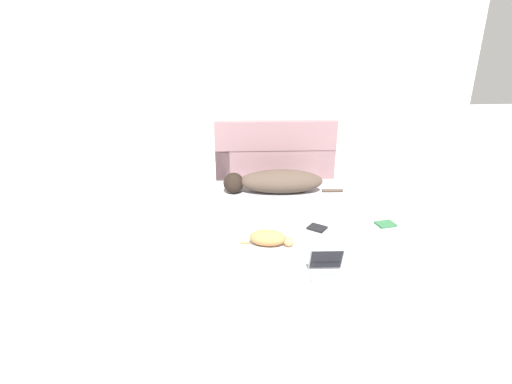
# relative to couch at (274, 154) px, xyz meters

# --- Properties ---
(wall_back) EXTENTS (7.85, 0.06, 2.77)m
(wall_back) POSITION_rel_couch_xyz_m (-0.70, 0.56, 1.10)
(wall_back) COLOR silver
(wall_back) RESTS_ON ground_plane
(couch) EXTENTS (1.72, 0.84, 0.84)m
(couch) POSITION_rel_couch_xyz_m (0.00, 0.00, 0.00)
(couch) COLOR gray
(couch) RESTS_ON ground_plane
(dog) EXTENTS (1.58, 0.44, 0.31)m
(dog) POSITION_rel_couch_xyz_m (-0.08, -0.83, -0.13)
(dog) COLOR #4C3D33
(dog) RESTS_ON ground_plane
(cat) EXTENTS (0.53, 0.25, 0.16)m
(cat) POSITION_rel_couch_xyz_m (-0.30, -2.24, -0.20)
(cat) COLOR #BC7A47
(cat) RESTS_ON ground_plane
(laptop_open) EXTENTS (0.31, 0.33, 0.24)m
(laptop_open) POSITION_rel_couch_xyz_m (0.14, -2.81, -0.20)
(laptop_open) COLOR gray
(laptop_open) RESTS_ON ground_plane
(book_green) EXTENTS (0.22, 0.19, 0.02)m
(book_green) POSITION_rel_couch_xyz_m (1.01, -1.89, -0.27)
(book_green) COLOR #2D663D
(book_green) RESTS_ON ground_plane
(book_black) EXTENTS (0.23, 0.23, 0.02)m
(book_black) POSITION_rel_couch_xyz_m (0.25, -1.93, -0.27)
(book_black) COLOR black
(book_black) RESTS_ON ground_plane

